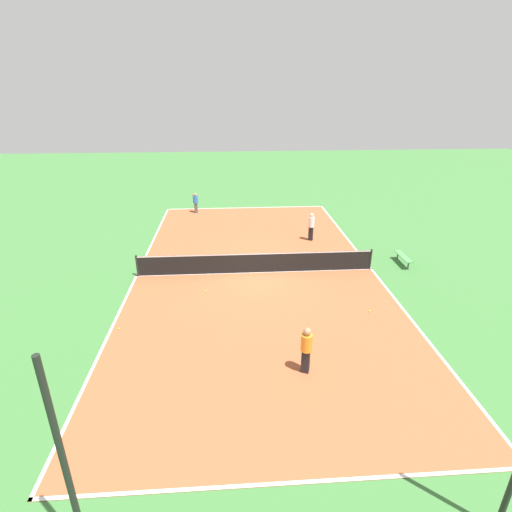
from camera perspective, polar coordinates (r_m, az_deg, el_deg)
name	(u,v)px	position (r m, az deg, el deg)	size (l,w,h in m)	color
ground_plane	(256,273)	(19.79, 0.00, -2.40)	(80.00, 80.00, 0.00)	#3D7538
court_surface	(256,272)	(19.78, 0.00, -2.37)	(11.78, 22.97, 0.02)	#B75633
tennis_net	(256,262)	(19.55, 0.00, -0.90)	(11.58, 0.10, 1.07)	black
bench	(403,257)	(21.95, 20.30, -0.15)	(0.36, 1.63, 0.45)	#4C8C4C
player_near_white	(311,225)	(23.82, 7.90, 4.43)	(0.48, 0.48, 1.68)	black
player_center_orange	(306,347)	(12.96, 7.21, -12.81)	(0.47, 0.47, 1.65)	black
player_near_blue	(196,202)	(29.39, -8.62, 7.68)	(0.53, 0.98, 1.44)	#4C4C51
tennis_ball_right_alley	(206,291)	(18.07, -7.19, -5.02)	(0.07, 0.07, 0.07)	#CCE033
tennis_ball_left_sideline	(119,329)	(16.22, -19.01, -9.79)	(0.07, 0.07, 0.07)	#CCE033
tennis_ball_far_baseline	(369,311)	(17.08, 15.87, -7.58)	(0.07, 0.07, 0.07)	#CCE033
fence_post_back_right	(66,471)	(8.45, -25.50, -25.97)	(0.12, 0.12, 4.85)	black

